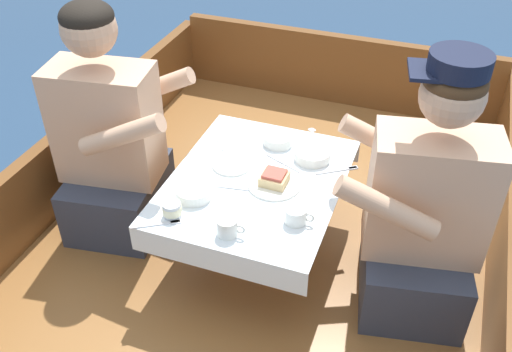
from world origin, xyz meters
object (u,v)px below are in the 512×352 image
object	(u,v)px
person_starboard	(423,216)
coffee_cup_starboard	(228,226)
person_port	(111,145)
coffee_cup_port	(296,215)
sandwich	(274,178)
tin_can	(172,210)

from	to	relation	value
person_starboard	coffee_cup_starboard	size ratio (longest dim) A/B	9.98
person_port	coffee_cup_port	size ratio (longest dim) A/B	9.44
person_starboard	coffee_cup_starboard	distance (m)	0.67
person_starboard	coffee_cup_starboard	bearing A→B (deg)	14.56
person_starboard	coffee_cup_starboard	xyz separation A→B (m)	(-0.61, -0.29, 0.01)
coffee_cup_port	coffee_cup_starboard	xyz separation A→B (m)	(-0.20, -0.14, 0.00)
person_port	coffee_cup_starboard	bearing A→B (deg)	-33.63
person_starboard	sandwich	distance (m)	0.55
person_port	person_starboard	world-z (taller)	person_starboard
person_starboard	person_port	bearing A→B (deg)	-11.22
person_starboard	coffee_cup_port	distance (m)	0.44
sandwich	tin_can	distance (m)	0.40
person_port	tin_can	world-z (taller)	person_port
coffee_cup_port	sandwich	bearing A→B (deg)	128.55
person_starboard	sandwich	size ratio (longest dim) A/B	10.24
person_port	coffee_cup_starboard	size ratio (longest dim) A/B	9.90
sandwich	coffee_cup_starboard	world-z (taller)	coffee_cup_starboard
sandwich	coffee_cup_starboard	distance (m)	0.31
coffee_cup_port	person_port	bearing A→B (deg)	169.24
person_starboard	coffee_cup_port	world-z (taller)	person_starboard
coffee_cup_starboard	tin_can	distance (m)	0.22
tin_can	person_port	bearing A→B (deg)	146.41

